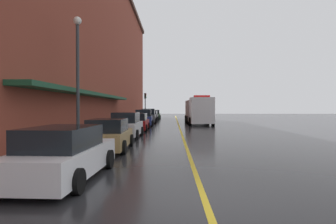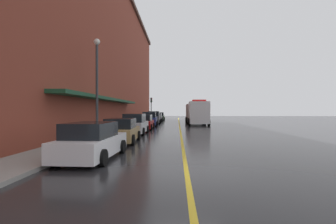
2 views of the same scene
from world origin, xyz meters
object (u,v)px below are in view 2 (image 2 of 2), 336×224
at_px(parked_car_6, 157,118).
at_px(parking_meter_1, 146,116).
at_px(parked_car_0, 92,142).
at_px(traffic_light_near, 151,104).
at_px(parked_car_1, 121,131).
at_px(box_truck, 197,113).
at_px(parked_car_5, 154,118).
at_px(parking_meter_0, 125,121).
at_px(parked_car_7, 160,117).
at_px(street_lamp_left, 97,77).
at_px(parked_car_3, 143,122).
at_px(parked_car_2, 135,125).
at_px(parked_car_4, 150,119).

bearing_deg(parked_car_6, parking_meter_1, 162.05).
height_order(parked_car_0, parking_meter_1, parked_car_0).
height_order(parked_car_6, traffic_light_near, traffic_light_near).
height_order(parked_car_1, box_truck, box_truck).
xyz_separation_m(parked_car_0, parked_car_5, (-0.02, 28.95, 0.14)).
bearing_deg(parking_meter_1, parking_meter_0, -90.00).
height_order(parked_car_7, parking_meter_0, parked_car_7).
relative_size(box_truck, street_lamp_left, 1.30).
xyz_separation_m(parked_car_3, parked_car_6, (0.03, 18.02, -0.01)).
distance_m(parked_car_2, parked_car_4, 11.61).
bearing_deg(parked_car_2, traffic_light_near, 3.64).
distance_m(box_truck, street_lamp_left, 21.12).
bearing_deg(parking_meter_1, parked_car_0, -87.34).
bearing_deg(traffic_light_near, parking_meter_1, -90.47).
distance_m(parked_car_4, parking_meter_1, 7.89).
relative_size(parked_car_3, box_truck, 0.51).
xyz_separation_m(parked_car_0, parked_car_6, (-0.00, 34.80, -0.00)).
relative_size(parking_meter_1, street_lamp_left, 0.19).
xyz_separation_m(parked_car_4, street_lamp_left, (-1.99, -15.86, 3.55)).
xyz_separation_m(parked_car_2, parked_car_3, (0.02, 5.48, -0.07)).
relative_size(parked_car_1, parked_car_2, 0.99).
bearing_deg(parked_car_1, traffic_light_near, 1.17).
xyz_separation_m(parked_car_1, parked_car_4, (-0.07, 17.41, 0.12)).
xyz_separation_m(parking_meter_1, traffic_light_near, (0.06, 7.48, 2.10)).
bearing_deg(parked_car_1, parked_car_2, -0.44).
height_order(parked_car_3, parked_car_4, parked_car_4).
bearing_deg(parked_car_3, parked_car_2, 179.33).
relative_size(parking_meter_0, parking_meter_1, 1.00).
bearing_deg(parked_car_4, parked_car_3, 177.74).
distance_m(parked_car_1, parked_car_6, 29.30).
bearing_deg(parked_car_5, parked_car_1, 178.63).
distance_m(parked_car_2, street_lamp_left, 5.90).
xyz_separation_m(parked_car_3, street_lamp_left, (-1.99, -9.72, 3.65)).
bearing_deg(parked_car_3, parked_car_1, 179.87).
relative_size(parked_car_7, box_truck, 0.50).
relative_size(parked_car_2, parked_car_5, 0.96).
xyz_separation_m(parked_car_1, parked_car_2, (-0.09, 5.80, 0.09)).
height_order(street_lamp_left, traffic_light_near, street_lamp_left).
distance_m(parked_car_0, parking_meter_1, 30.72).
bearing_deg(parked_car_1, parked_car_3, -0.95).
bearing_deg(box_truck, parked_car_4, -64.29).
distance_m(parked_car_1, parked_car_3, 11.28).
xyz_separation_m(parked_car_0, parked_car_3, (-0.03, 16.78, 0.01)).
height_order(parking_meter_0, street_lamp_left, street_lamp_left).
bearing_deg(parked_car_0, box_truck, -11.64).
bearing_deg(parked_car_4, parked_car_6, -2.44).
bearing_deg(parking_meter_1, parked_car_2, -85.94).
bearing_deg(parked_car_7, traffic_light_near, 150.61).
distance_m(parked_car_1, street_lamp_left, 4.48).
bearing_deg(street_lamp_left, parked_car_0, -73.97).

